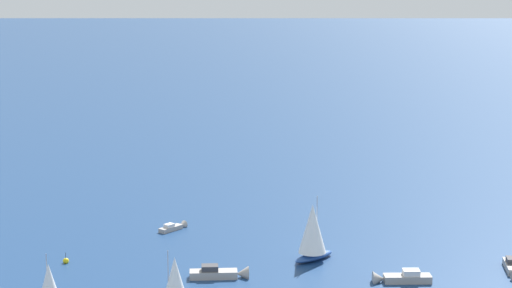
{
  "coord_description": "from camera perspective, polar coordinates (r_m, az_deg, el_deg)",
  "views": [
    {
      "loc": [
        131.42,
        -9.76,
        52.58
      ],
      "look_at": [
        -1.0,
        -0.62,
        27.21
      ],
      "focal_mm": 64.3,
      "sensor_mm": 36.0,
      "label": 1
    }
  ],
  "objects": [
    {
      "name": "sailboat_trailing",
      "position": [
        142.44,
        -5.08,
        -8.8
      ],
      "size": [
        5.35,
        8.55,
        10.65
      ],
      "color": "black",
      "rests_on": "ground_plane"
    },
    {
      "name": "marker_buoy",
      "position": [
        171.51,
        -11.74,
        -7.13
      ],
      "size": [
        1.1,
        1.1,
        2.1
      ],
      "color": "yellow",
      "rests_on": "ground_plane"
    },
    {
      "name": "motorboat_far_port",
      "position": [
        160.26,
        -2.15,
        -8.04
      ],
      "size": [
        2.71,
        10.26,
        2.97
      ],
      "color": "#9E9993",
      "rests_on": "ground_plane"
    },
    {
      "name": "motorboat_far_stbd",
      "position": [
        159.8,
        8.91,
        -8.23
      ],
      "size": [
        3.07,
        10.09,
        2.89
      ],
      "color": "#9E9993",
      "rests_on": "ground_plane"
    },
    {
      "name": "sailboat_mid_cluster",
      "position": [
        168.2,
        3.54,
        -5.47
      ],
      "size": [
        7.85,
        8.88,
        12.0
      ],
      "color": "#23478C",
      "rests_on": "ground_plane"
    },
    {
      "name": "motorboat_outer_ring_d",
      "position": [
        189.48,
        -5.12,
        -5.17
      ],
      "size": [
        6.08,
        5.92,
        1.96
      ],
      "color": "#9E9993",
      "rests_on": "ground_plane"
    }
  ]
}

